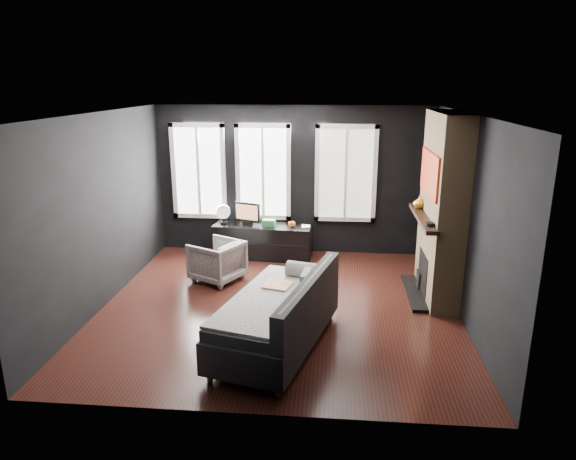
# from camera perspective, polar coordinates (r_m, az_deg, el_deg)

# --- Properties ---
(floor) EXTENTS (5.00, 5.00, 0.00)m
(floor) POSITION_cam_1_polar(r_m,az_deg,el_deg) (7.45, -0.98, -8.41)
(floor) COLOR black
(floor) RESTS_ON ground
(ceiling) EXTENTS (5.00, 5.00, 0.00)m
(ceiling) POSITION_cam_1_polar(r_m,az_deg,el_deg) (6.78, -1.10, 12.81)
(ceiling) COLOR white
(ceiling) RESTS_ON ground
(wall_back) EXTENTS (5.00, 0.02, 2.70)m
(wall_back) POSITION_cam_1_polar(r_m,az_deg,el_deg) (9.42, 0.59, 5.51)
(wall_back) COLOR black
(wall_back) RESTS_ON ground
(wall_left) EXTENTS (0.02, 5.00, 2.70)m
(wall_left) POSITION_cam_1_polar(r_m,az_deg,el_deg) (7.67, -19.97, 2.01)
(wall_left) COLOR black
(wall_left) RESTS_ON ground
(wall_right) EXTENTS (0.02, 5.00, 2.70)m
(wall_right) POSITION_cam_1_polar(r_m,az_deg,el_deg) (7.17, 19.24, 1.15)
(wall_right) COLOR black
(wall_right) RESTS_ON ground
(windows) EXTENTS (4.00, 0.16, 1.76)m
(windows) POSITION_cam_1_polar(r_m,az_deg,el_deg) (9.29, -2.23, 11.76)
(windows) COLOR white
(windows) RESTS_ON wall_back
(fireplace) EXTENTS (0.70, 1.62, 2.70)m
(fireplace) POSITION_cam_1_polar(r_m,az_deg,el_deg) (7.70, 16.77, 2.36)
(fireplace) COLOR #93724C
(fireplace) RESTS_ON floor
(sofa) EXTENTS (1.59, 2.35, 0.92)m
(sofa) POSITION_cam_1_polar(r_m,az_deg,el_deg) (6.21, -1.28, -8.95)
(sofa) COLOR black
(sofa) RESTS_ON floor
(stripe_pillow) EXTENTS (0.13, 0.37, 0.36)m
(stripe_pillow) POSITION_cam_1_polar(r_m,az_deg,el_deg) (6.41, 2.02, -6.14)
(stripe_pillow) COLOR gray
(stripe_pillow) RESTS_ON sofa
(armchair) EXTENTS (0.91, 0.93, 0.72)m
(armchair) POSITION_cam_1_polar(r_m,az_deg,el_deg) (8.31, -7.91, -3.19)
(armchair) COLOR silver
(armchair) RESTS_ON floor
(media_console) EXTENTS (1.80, 0.71, 0.61)m
(media_console) POSITION_cam_1_polar(r_m,az_deg,el_deg) (9.35, -2.80, -1.22)
(media_console) COLOR black
(media_console) RESTS_ON floor
(monitor) EXTENTS (0.52, 0.27, 0.45)m
(monitor) POSITION_cam_1_polar(r_m,az_deg,el_deg) (9.27, -4.53, 2.01)
(monitor) COLOR black
(monitor) RESTS_ON media_console
(desk_fan) EXTENTS (0.31, 0.31, 0.36)m
(desk_fan) POSITION_cam_1_polar(r_m,az_deg,el_deg) (9.37, -7.20, 1.78)
(desk_fan) COLOR gray
(desk_fan) RESTS_ON media_console
(mug) EXTENTS (0.15, 0.14, 0.12)m
(mug) POSITION_cam_1_polar(r_m,az_deg,el_deg) (9.09, 0.42, 0.70)
(mug) COLOR orange
(mug) RESTS_ON media_console
(book) EXTENTS (0.14, 0.02, 0.20)m
(book) POSITION_cam_1_polar(r_m,az_deg,el_deg) (9.12, 1.54, 0.98)
(book) COLOR beige
(book) RESTS_ON media_console
(storage_box) EXTENTS (0.23, 0.16, 0.12)m
(storage_box) POSITION_cam_1_polar(r_m,az_deg,el_deg) (9.16, -2.12, 0.79)
(storage_box) COLOR #2A753C
(storage_box) RESTS_ON media_console
(mantel_vase) EXTENTS (0.19, 0.20, 0.19)m
(mantel_vase) POSITION_cam_1_polar(r_m,az_deg,el_deg) (8.09, 14.41, 3.00)
(mantel_vase) COLOR gold
(mantel_vase) RESTS_ON fireplace
(mantel_clock) EXTENTS (0.17, 0.17, 0.04)m
(mantel_clock) POSITION_cam_1_polar(r_m,az_deg,el_deg) (7.15, 15.58, 0.60)
(mantel_clock) COLOR black
(mantel_clock) RESTS_ON fireplace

